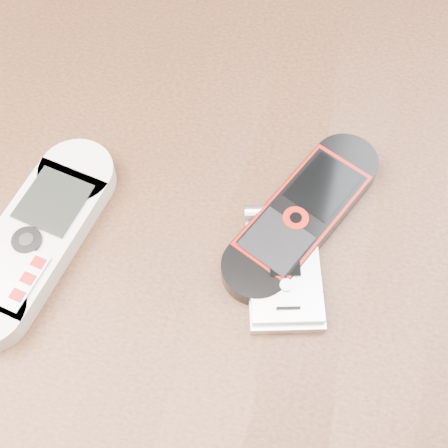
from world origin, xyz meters
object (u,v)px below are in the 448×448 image
Objects in this scene: nokia_white at (35,238)px; nokia_black_red at (303,214)px; table at (219,283)px; motorola_razr at (284,269)px.

nokia_white is 0.20m from nokia_black_red.
table is 7.26× the size of nokia_black_red.
table is 11.77× the size of motorola_razr.
motorola_razr is (0.06, -0.02, 0.11)m from table.
nokia_black_red is at bearing 21.78° from table.
nokia_white reaches higher than motorola_razr.
table is at bearing -133.95° from nokia_black_red.
table is 0.13m from nokia_black_red.
motorola_razr is (0.18, 0.02, -0.00)m from nokia_white.
table is 0.13m from motorola_razr.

